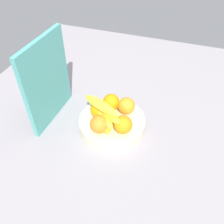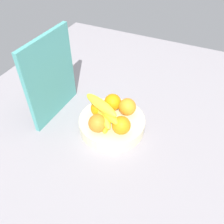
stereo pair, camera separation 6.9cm
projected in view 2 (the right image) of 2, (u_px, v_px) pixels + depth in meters
The scene contains 9 objects.
ground_plane at pixel (108, 134), 99.84cm from camera, with size 180.00×140.00×3.00cm, color gray.
fruit_bowl at pixel (112, 123), 98.60cm from camera, with size 27.07×27.07×5.05cm, color beige.
orange_front_left at pixel (127, 107), 97.01cm from camera, with size 7.18×7.18×7.18cm, color orange.
orange_front_right at pixel (113, 102), 99.07cm from camera, with size 7.18×7.18×7.18cm, color orange.
orange_center at pixel (99, 108), 96.26cm from camera, with size 7.18×7.18×7.18cm, color orange.
orange_back_left at pixel (98, 123), 90.17cm from camera, with size 7.18×7.18×7.18cm, color orange.
orange_back_right at pixel (121, 125), 89.40cm from camera, with size 7.18×7.18×7.18cm, color orange.
banana_bunch at pixel (104, 112), 92.30cm from camera, with size 17.47×18.64×10.60cm.
cutting_board at pixel (51, 78), 95.73cm from camera, with size 28.00×1.80×36.00cm, color teal.
Camera 2 is at (-59.70, -29.48, 73.47)cm, focal length 38.11 mm.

